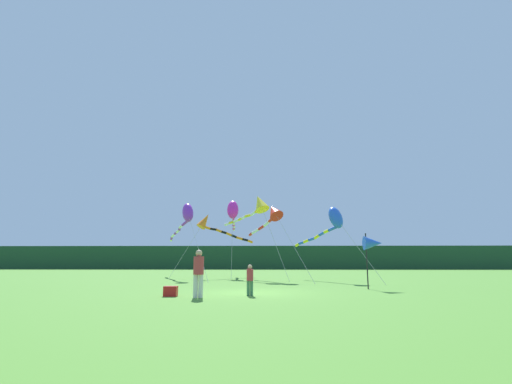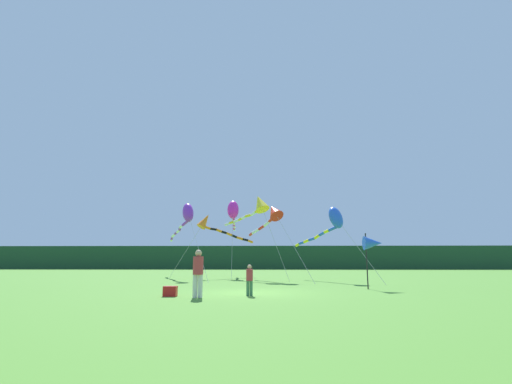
% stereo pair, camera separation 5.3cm
% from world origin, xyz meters
% --- Properties ---
extents(ground_plane, '(120.00, 120.00, 0.00)m').
position_xyz_m(ground_plane, '(0.00, 0.00, 0.00)').
color(ground_plane, '#4C842D').
extents(distant_treeline, '(108.00, 3.54, 3.66)m').
position_xyz_m(distant_treeline, '(0.00, 45.00, 1.83)').
color(distant_treeline, '#1E4228').
rests_on(distant_treeline, ground).
extents(person_adult, '(0.40, 0.40, 1.80)m').
position_xyz_m(person_adult, '(-1.97, -2.37, 1.01)').
color(person_adult, silver).
rests_on(person_adult, ground).
extents(person_child, '(0.27, 0.27, 1.23)m').
position_xyz_m(person_child, '(-0.03, -1.46, 0.69)').
color(person_child, '#3F724C').
rests_on(person_child, ground).
extents(cooler_box, '(0.52, 0.34, 0.39)m').
position_xyz_m(cooler_box, '(-3.15, -1.81, 0.20)').
color(cooler_box, red).
rests_on(cooler_box, ground).
extents(banner_flag_pole, '(0.90, 0.70, 2.74)m').
position_xyz_m(banner_flag_pole, '(5.98, 2.16, 2.23)').
color(banner_flag_pole, black).
rests_on(banner_flag_pole, ground).
extents(kite_blue, '(4.68, 7.47, 5.18)m').
position_xyz_m(kite_blue, '(5.18, 8.96, 4.09)').
color(kite_blue, '#B2B2B2').
rests_on(kite_blue, ground).
extents(kite_yellow, '(5.05, 5.44, 6.48)m').
position_xyz_m(kite_yellow, '(-0.00, 11.20, 5.56)').
color(kite_yellow, '#B2B2B2').
rests_on(kite_yellow, ground).
extents(kite_magenta, '(1.06, 6.74, 6.61)m').
position_xyz_m(kite_magenta, '(-2.26, 15.12, 5.58)').
color(kite_magenta, '#B2B2B2').
rests_on(kite_magenta, ground).
extents(kite_red, '(4.35, 7.65, 5.69)m').
position_xyz_m(kite_red, '(1.06, 10.30, 4.79)').
color(kite_red, '#B2B2B2').
rests_on(kite_red, ground).
extents(kite_orange, '(6.27, 4.66, 5.34)m').
position_xyz_m(kite_orange, '(-4.05, 13.95, 4.38)').
color(kite_orange, '#B2B2B2').
rests_on(kite_orange, ground).
extents(kite_purple, '(5.24, 10.43, 5.96)m').
position_xyz_m(kite_purple, '(-5.67, 12.09, 4.79)').
color(kite_purple, '#B2B2B2').
rests_on(kite_purple, ground).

